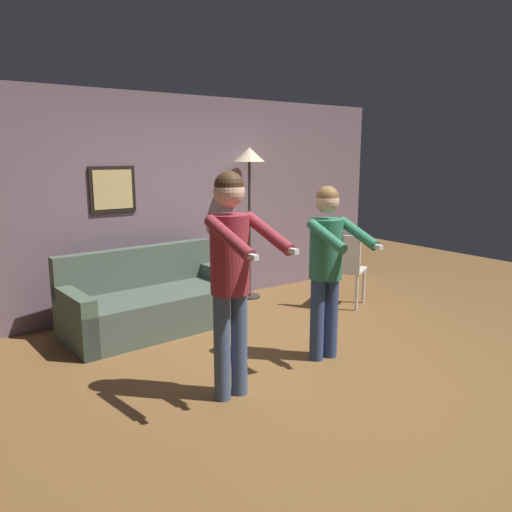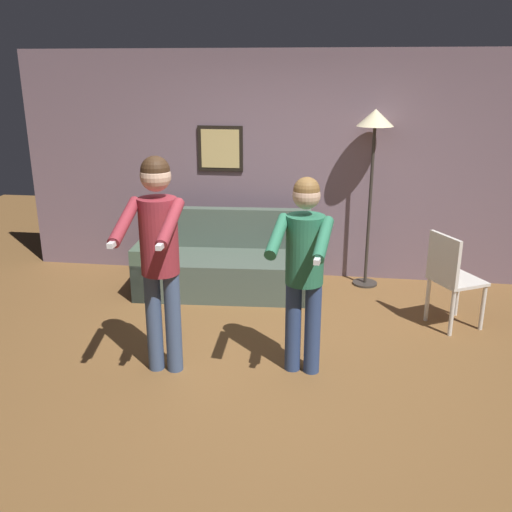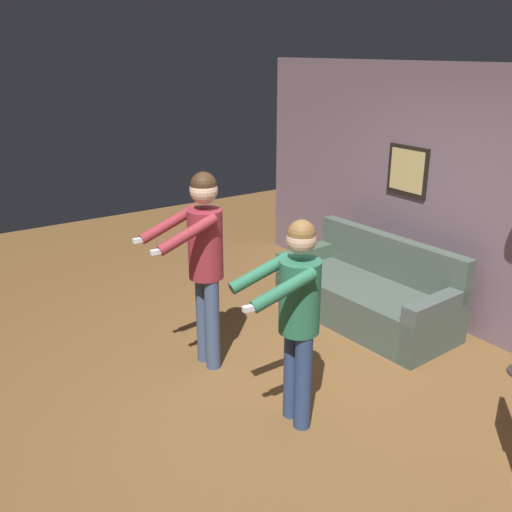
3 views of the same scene
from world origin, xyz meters
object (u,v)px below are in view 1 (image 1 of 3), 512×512
Objects in this scene: person_standing_right at (327,258)px; dining_chair_distant at (345,266)px; couch at (153,304)px; person_standing_left at (231,263)px; torchiere_lamp at (249,169)px.

person_standing_right reaches higher than dining_chair_distant.
person_standing_right is 1.74× the size of dining_chair_distant.
person_standing_left reaches higher than couch.
person_standing_left is at bearing -172.77° from person_standing_right.
dining_chair_distant is at bearing 26.18° from person_standing_left.
couch is at bearing 119.65° from person_standing_right.
dining_chair_distant is at bearing -15.68° from couch.
torchiere_lamp reaches higher than person_standing_left.
person_standing_left is at bearing -94.57° from couch.
person_standing_right is 1.76m from dining_chair_distant.
dining_chair_distant is (0.73, -1.04, -1.19)m from torchiere_lamp.
torchiere_lamp is 2.13× the size of dining_chair_distant.
couch is at bearing 164.32° from dining_chair_distant.
person_standing_left reaches higher than dining_chair_distant.
person_standing_left is at bearing -153.82° from dining_chair_distant.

